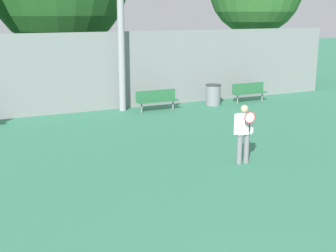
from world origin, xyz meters
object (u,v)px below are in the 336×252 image
(bench_courtside_near, at_px, (249,91))
(bench_courtside_far, at_px, (157,98))
(tennis_player, at_px, (244,131))
(trash_bin, at_px, (213,95))

(bench_courtside_near, distance_m, bench_courtside_far, 4.45)
(tennis_player, xyz_separation_m, bench_courtside_near, (5.09, 7.08, -0.38))
(tennis_player, relative_size, trash_bin, 1.78)
(tennis_player, relative_size, bench_courtside_far, 0.91)
(bench_courtside_near, relative_size, bench_courtside_far, 0.95)
(trash_bin, bearing_deg, tennis_player, -114.78)
(bench_courtside_near, bearing_deg, tennis_player, -125.73)
(tennis_player, distance_m, trash_bin, 7.86)
(trash_bin, bearing_deg, bench_courtside_far, -179.04)
(bench_courtside_far, xyz_separation_m, trash_bin, (2.65, 0.04, -0.06))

